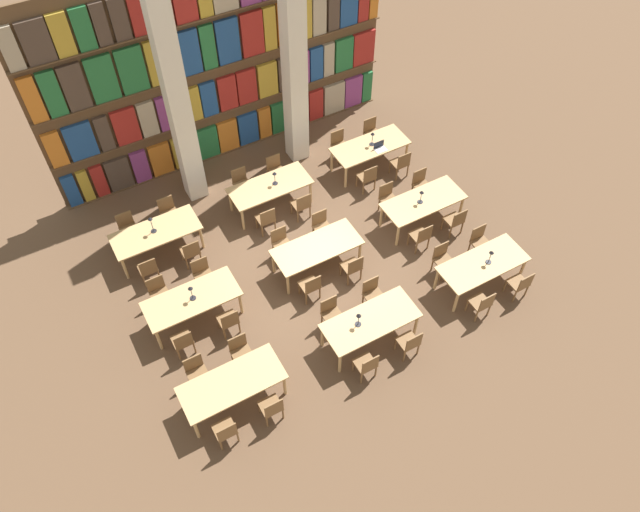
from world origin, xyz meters
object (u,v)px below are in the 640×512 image
Objects in this scene: chair_29 at (241,183)px; reading_table_8 at (370,148)px; chair_6 at (410,342)px; chair_3 at (241,351)px; pillar_center at (294,63)px; desk_lamp_3 at (421,195)px; reading_table_5 at (423,202)px; chair_23 at (421,184)px; chair_10 at (520,284)px; desk_lamp_4 at (151,222)px; pillar_left at (177,101)px; chair_15 at (203,274)px; chair_32 at (367,177)px; chair_17 at (281,243)px; reading_table_4 at (317,249)px; chair_22 at (455,220)px; chair_5 at (331,313)px; chair_0 at (226,431)px; chair_28 at (266,219)px; chair_21 at (388,198)px; chair_14 at (229,321)px; chair_1 at (197,372)px; chair_4 at (367,365)px; reading_table_3 at (192,300)px; chair_7 at (373,293)px; desk_lamp_6 at (372,136)px; chair_20 at (421,236)px; desk_lamp_0 at (359,318)px; chair_2 at (272,408)px; chair_33 at (339,144)px; desk_lamp_1 at (491,255)px; reading_table_1 at (370,322)px; chair_18 at (353,267)px; chair_13 at (159,292)px; desk_lamp_5 at (275,176)px; chair_8 at (482,303)px; chair_12 at (183,341)px; laptop at (380,148)px; chair_34 at (401,163)px; reading_table_0 at (232,384)px; chair_24 at (148,269)px; chair_26 at (191,251)px; chair_11 at (480,241)px; desk_lamp_2 at (191,291)px; reading_table_6 at (156,234)px; reading_table_7 at (270,188)px.

chair_29 is 0.41× the size of reading_table_8.
chair_3 is at bearing 153.89° from chair_6.
desk_lamp_3 is at bearing -69.21° from pillar_center.
chair_23 reaches higher than reading_table_5.
desk_lamp_4 is (-6.81, 5.37, 0.63)m from chair_10.
pillar_left is 6.90× the size of chair_15.
chair_17 is at bearing -163.26° from chair_32.
reading_table_4 is 3.62m from chair_22.
chair_3 is 2.15m from chair_5.
chair_0 is 0.41× the size of reading_table_8.
chair_32 is (3.00, 0.04, 0.00)m from chair_28.
chair_21 is (2.50, 0.74, -0.22)m from reading_table_4.
chair_14 reaches higher than reading_table_4.
chair_1 and chair_4 have the same top height.
chair_5 is 0.41× the size of reading_table_3.
chair_29 is at bearing 16.30° from desk_lamp_4.
desk_lamp_3 is (2.39, 1.60, 0.56)m from chair_7.
reading_table_4 is at bearing -67.33° from pillar_left.
desk_lamp_6 is at bearing 56.86° from chair_4.
chair_28 is at bearing -167.63° from reading_table_8.
chair_15 and chair_20 have the same top height.
chair_29 is (-0.26, 5.40, -0.56)m from desk_lamp_0.
chair_33 is at bearing 49.86° from chair_2.
desk_lamp_1 is (3.74, -0.73, 0.57)m from chair_5.
desk_lamp_3 is at bearing -20.94° from desk_lamp_4.
chair_18 is at bearing 71.44° from reading_table_1.
pillar_center is 5.24m from desk_lamp_4.
pillar_center is 6.48m from chair_13.
desk_lamp_5 is (2.69, 3.02, 0.57)m from chair_14.
chair_14 is at bearing 155.25° from chair_8.
chair_12 is at bearing 180.00° from chair_14.
chair_3 is 3.60m from chair_6.
laptop reaches higher than chair_7.
chair_5 is at bearing -155.80° from reading_table_5.
chair_20 is 1.04m from chair_22.
chair_22 and chair_34 have the same top height.
reading_table_0 and reading_table_5 have the same top height.
chair_24 is at bearing 123.78° from chair_4.
chair_8 is at bearing -49.27° from chair_18.
chair_33 is (2.75, 5.44, -0.56)m from desk_lamp_0.
reading_table_1 is 2.42× the size of chair_26.
chair_20 is at bearing -47.99° from pillar_left.
chair_10 is 2.15× the size of desk_lamp_5.
chair_11 reaches higher than reading_table_1.
chair_12 is (-3.38, 1.63, -0.56)m from desk_lamp_0.
desk_lamp_2 reaches higher than chair_21.
reading_table_4 is 2.42× the size of chair_33.
reading_table_6 is 3.08m from reading_table_7.
chair_14 is 6.45m from desk_lamp_6.
chair_11 is at bearing -29.74° from desk_lamp_4.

